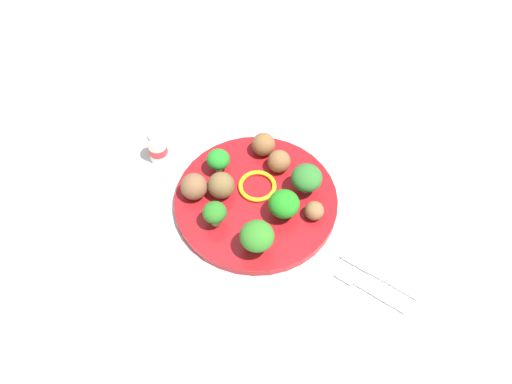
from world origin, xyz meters
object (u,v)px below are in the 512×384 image
at_px(broccoli_floret_near_rim, 215,213).
at_px(meatball_center, 263,144).
at_px(plate, 256,201).
at_px(meatball_back_left, 314,211).
at_px(knife, 379,272).
at_px(broccoli_floret_front_right, 307,178).
at_px(fork, 367,288).
at_px(meatball_mid_left, 279,161).
at_px(napkin, 377,283).
at_px(broccoli_floret_mid_right, 257,236).
at_px(meatball_far_rim, 194,186).
at_px(broccoli_floret_front_left, 218,160).
at_px(meatball_front_left, 221,185).
at_px(pepper_ring_front_left, 257,186).
at_px(yogurt_bottle, 158,147).
at_px(broccoli_floret_mid_left, 283,205).

relative_size(broccoli_floret_near_rim, meatball_center, 1.14).
bearing_deg(broccoli_floret_near_rim, plate, -108.14).
distance_m(meatball_back_left, knife, 0.14).
xyz_separation_m(broccoli_floret_front_right, fork, (-0.18, 0.10, -0.04)).
relative_size(meatball_mid_left, napkin, 0.24).
relative_size(broccoli_floret_mid_right, meatball_far_rim, 1.34).
bearing_deg(napkin, knife, -69.28).
bearing_deg(knife, broccoli_floret_near_rim, 17.47).
relative_size(broccoli_floret_front_left, fork, 0.39).
xyz_separation_m(meatball_center, meatball_front_left, (0.01, 0.12, 0.00)).
bearing_deg(plate, meatball_back_left, -164.55).
relative_size(fork, knife, 0.83).
height_order(broccoli_floret_mid_right, meatball_far_rim, broccoli_floret_mid_right).
distance_m(broccoli_floret_mid_right, pepper_ring_front_left, 0.13).
distance_m(broccoli_floret_near_rim, fork, 0.27).
relative_size(meatball_back_left, meatball_far_rim, 0.70).
distance_m(broccoli_floret_mid_right, meatball_back_left, 0.12).
height_order(meatball_front_left, meatball_mid_left, meatball_front_left).
bearing_deg(yogurt_bottle, broccoli_floret_front_left, -164.75).
bearing_deg(yogurt_bottle, meatball_mid_left, -154.18).
height_order(broccoli_floret_near_rim, meatball_far_rim, broccoli_floret_near_rim).
bearing_deg(broccoli_floret_mid_right, broccoli_floret_near_rim, -0.21).
xyz_separation_m(broccoli_floret_front_left, meatball_front_left, (-0.03, 0.04, -0.01)).
relative_size(meatball_center, meatball_far_rim, 0.91).
height_order(plate, knife, plate).
bearing_deg(broccoli_floret_mid_left, meatball_center, -41.50).
bearing_deg(meatball_front_left, pepper_ring_front_left, -132.85).
bearing_deg(yogurt_bottle, meatball_back_left, -171.32).
height_order(knife, yogurt_bottle, yogurt_bottle).
xyz_separation_m(broccoli_floret_mid_right, meatball_back_left, (-0.04, -0.11, -0.02)).
bearing_deg(meatball_center, broccoli_floret_front_right, 165.47).
relative_size(plate, broccoli_floret_front_left, 6.03).
height_order(broccoli_floret_near_rim, fork, broccoli_floret_near_rim).
bearing_deg(meatball_mid_left, knife, 163.35).
relative_size(meatball_center, knife, 0.29).
relative_size(broccoli_floret_mid_right, knife, 0.42).
bearing_deg(broccoli_floret_mid_right, meatball_back_left, -110.64).
relative_size(plate, fork, 2.33).
xyz_separation_m(broccoli_floret_front_right, knife, (-0.18, 0.06, -0.04)).
distance_m(broccoli_floret_near_rim, broccoli_floret_mid_right, 0.09).
distance_m(plate, knife, 0.24).
relative_size(pepper_ring_front_left, knife, 0.46).
bearing_deg(meatball_front_left, broccoli_floret_mid_left, -168.33).
relative_size(broccoli_floret_near_rim, napkin, 0.28).
bearing_deg(pepper_ring_front_left, napkin, 172.27).
height_order(plate, broccoli_floret_front_right, broccoli_floret_front_right).
bearing_deg(broccoli_floret_mid_left, broccoli_floret_mid_right, 91.73).
xyz_separation_m(broccoli_floret_mid_right, meatball_center, (0.11, -0.17, -0.02)).
height_order(meatball_far_rim, knife, meatball_far_rim).
bearing_deg(meatball_mid_left, broccoli_floret_mid_right, 112.37).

